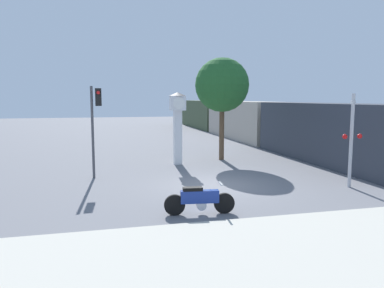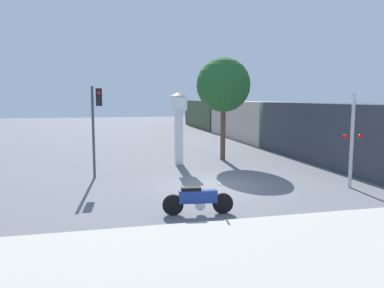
% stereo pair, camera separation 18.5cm
% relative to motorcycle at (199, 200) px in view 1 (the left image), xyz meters
% --- Properties ---
extents(ground_plane, '(120.00, 120.00, 0.00)m').
position_rel_motorcycle_xyz_m(ground_plane, '(1.54, 3.65, -0.48)').
color(ground_plane, slate).
extents(sidewalk_strip, '(36.00, 6.00, 0.10)m').
position_rel_motorcycle_xyz_m(sidewalk_strip, '(1.54, -4.00, -0.43)').
color(sidewalk_strip, '#BCB7A8').
rests_on(sidewalk_strip, ground_plane).
extents(motorcycle, '(2.26, 0.52, 1.00)m').
position_rel_motorcycle_xyz_m(motorcycle, '(0.00, 0.00, 0.00)').
color(motorcycle, black).
rests_on(motorcycle, ground_plane).
extents(clock_tower, '(0.96, 0.96, 4.02)m').
position_rel_motorcycle_xyz_m(clock_tower, '(1.21, 9.16, 2.19)').
color(clock_tower, white).
rests_on(clock_tower, ground_plane).
extents(freight_train, '(2.80, 39.54, 3.40)m').
position_rel_motorcycle_xyz_m(freight_train, '(9.89, 21.24, 1.22)').
color(freight_train, '#333842').
rests_on(freight_train, ground_plane).
extents(traffic_light, '(0.50, 0.35, 4.23)m').
position_rel_motorcycle_xyz_m(traffic_light, '(-3.19, 6.50, 2.43)').
color(traffic_light, '#47474C').
rests_on(traffic_light, ground_plane).
extents(railroad_crossing_signal, '(0.90, 0.82, 3.88)m').
position_rel_motorcycle_xyz_m(railroad_crossing_signal, '(7.03, 2.06, 1.63)').
color(railroad_crossing_signal, '#B7B7BC').
rests_on(railroad_crossing_signal, ground_plane).
extents(street_tree, '(3.19, 3.19, 6.06)m').
position_rel_motorcycle_xyz_m(street_tree, '(4.07, 10.02, 3.96)').
color(street_tree, brown).
rests_on(street_tree, ground_plane).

